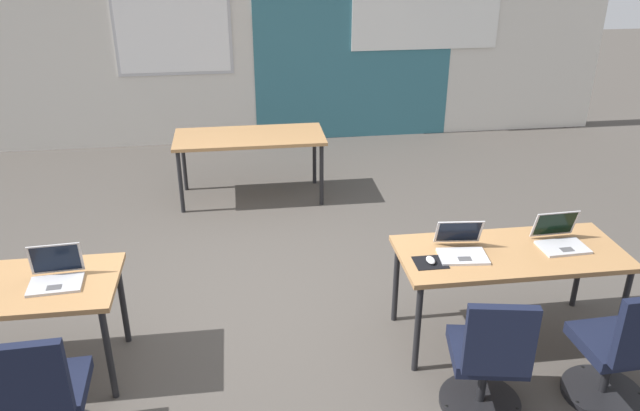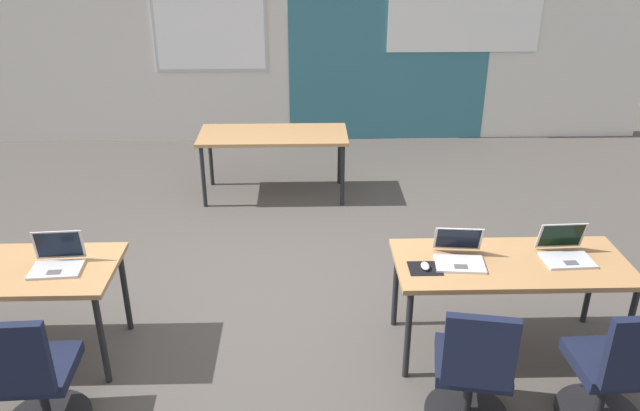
# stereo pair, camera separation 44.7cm
# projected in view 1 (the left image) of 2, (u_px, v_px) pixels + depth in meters

# --- Properties ---
(ground_plane) EXTENTS (24.00, 24.00, 0.00)m
(ground_plane) POSITION_uv_depth(u_px,v_px,m) (263.00, 307.00, 5.09)
(ground_plane) COLOR #47423D
(back_wall_assembly) EXTENTS (10.00, 0.27, 2.80)m
(back_wall_assembly) POSITION_uv_depth(u_px,v_px,m) (245.00, 36.00, 8.27)
(back_wall_assembly) COLOR silver
(back_wall_assembly) RESTS_ON ground
(desk_near_right) EXTENTS (1.60, 0.70, 0.72)m
(desk_near_right) POSITION_uv_depth(u_px,v_px,m) (510.00, 259.00, 4.49)
(desk_near_right) COLOR #A37547
(desk_near_right) RESTS_ON ground
(desk_far_center) EXTENTS (1.60, 0.70, 0.72)m
(desk_far_center) POSITION_uv_depth(u_px,v_px,m) (250.00, 141.00, 6.79)
(desk_far_center) COLOR #A37547
(desk_far_center) RESTS_ON ground
(laptop_near_right_inner) EXTENTS (0.36, 0.35, 0.22)m
(laptop_near_right_inner) POSITION_uv_depth(u_px,v_px,m) (461.00, 248.00, 4.41)
(laptop_near_right_inner) COLOR silver
(laptop_near_right_inner) RESTS_ON desk_near_right
(mousepad_near_right_inner) EXTENTS (0.22, 0.19, 0.00)m
(mousepad_near_right_inner) POSITION_uv_depth(u_px,v_px,m) (430.00, 262.00, 4.31)
(mousepad_near_right_inner) COLOR black
(mousepad_near_right_inner) RESTS_ON desk_near_right
(mouse_near_right_inner) EXTENTS (0.06, 0.10, 0.03)m
(mouse_near_right_inner) POSITION_uv_depth(u_px,v_px,m) (431.00, 260.00, 4.30)
(mouse_near_right_inner) COLOR silver
(mouse_near_right_inner) RESTS_ON mousepad_near_right_inner
(chair_near_right_inner) EXTENTS (0.52, 0.57, 0.92)m
(chair_near_right_inner) POSITION_uv_depth(u_px,v_px,m) (488.00, 365.00, 3.87)
(chair_near_right_inner) COLOR black
(chair_near_right_inner) RESTS_ON ground
(laptop_near_left_inner) EXTENTS (0.35, 0.29, 0.24)m
(laptop_near_left_inner) POSITION_uv_depth(u_px,v_px,m) (56.00, 275.00, 4.07)
(laptop_near_left_inner) COLOR #B7B7BC
(laptop_near_left_inner) RESTS_ON desk_near_left
(chair_near_left_inner) EXTENTS (0.52, 0.55, 0.92)m
(chair_near_left_inner) POSITION_uv_depth(u_px,v_px,m) (46.00, 404.00, 3.56)
(chair_near_left_inner) COLOR black
(chair_near_left_inner) RESTS_ON ground
(laptop_near_right_end) EXTENTS (0.34, 0.31, 0.23)m
(laptop_near_right_end) POSITION_uv_depth(u_px,v_px,m) (560.00, 239.00, 4.52)
(laptop_near_right_end) COLOR #B7B7BC
(laptop_near_right_end) RESTS_ON desk_near_right
(chair_near_right_end) EXTENTS (0.52, 0.55, 0.92)m
(chair_near_right_end) POSITION_uv_depth(u_px,v_px,m) (619.00, 356.00, 3.95)
(chair_near_right_end) COLOR black
(chair_near_right_end) RESTS_ON ground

